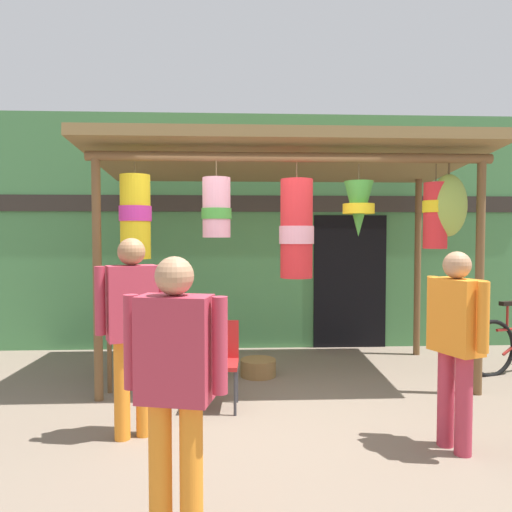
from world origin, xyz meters
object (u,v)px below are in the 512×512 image
object	(u,v)px
flower_heap_on_table	(169,310)
passerby_at_right	(132,320)
folding_chair	(218,356)
wicker_basket_by_table	(258,368)
customer_foreground	(456,334)
display_table	(162,323)
vendor_in_orange	(175,375)

from	to	relation	value
flower_heap_on_table	passerby_at_right	size ratio (longest dim) A/B	0.45
folding_chair	flower_heap_on_table	bearing A→B (deg)	126.99
wicker_basket_by_table	customer_foreground	xyz separation A→B (m)	(1.45, -2.08, 0.82)
display_table	wicker_basket_by_table	bearing A→B (deg)	9.91
passerby_at_right	folding_chair	bearing A→B (deg)	45.82
passerby_at_right	display_table	bearing A→B (deg)	89.27
display_table	vendor_in_orange	bearing A→B (deg)	-80.18
passerby_at_right	vendor_in_orange	bearing A→B (deg)	-69.36
folding_chair	passerby_at_right	bearing A→B (deg)	-134.18
flower_heap_on_table	folding_chair	size ratio (longest dim) A/B	0.90
flower_heap_on_table	vendor_in_orange	world-z (taller)	vendor_in_orange
display_table	flower_heap_on_table	world-z (taller)	flower_heap_on_table
wicker_basket_by_table	customer_foreground	bearing A→B (deg)	-55.16
customer_foreground	wicker_basket_by_table	bearing A→B (deg)	124.84
folding_chair	vendor_in_orange	size ratio (longest dim) A/B	0.53
display_table	vendor_in_orange	xyz separation A→B (m)	(0.50, -2.90, 0.24)
display_table	wicker_basket_by_table	xyz separation A→B (m)	(1.12, 0.20, -0.59)
flower_heap_on_table	folding_chair	bearing A→B (deg)	-53.01
display_table	customer_foreground	bearing A→B (deg)	-36.23
flower_heap_on_table	display_table	bearing A→B (deg)	161.70
display_table	folding_chair	world-z (taller)	folding_chair
display_table	wicker_basket_by_table	world-z (taller)	display_table
wicker_basket_by_table	vendor_in_orange	distance (m)	3.27
folding_chair	passerby_at_right	xyz separation A→B (m)	(-0.69, -0.71, 0.49)
display_table	flower_heap_on_table	bearing A→B (deg)	-18.30
folding_chair	passerby_at_right	size ratio (longest dim) A/B	0.50
flower_heap_on_table	folding_chair	distance (m)	1.03
folding_chair	customer_foreground	bearing A→B (deg)	-29.54
wicker_basket_by_table	passerby_at_right	distance (m)	2.24
folding_chair	wicker_basket_by_table	bearing A→B (deg)	65.84
display_table	customer_foreground	xyz separation A→B (m)	(2.57, -1.88, 0.23)
display_table	vendor_in_orange	size ratio (longest dim) A/B	0.71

